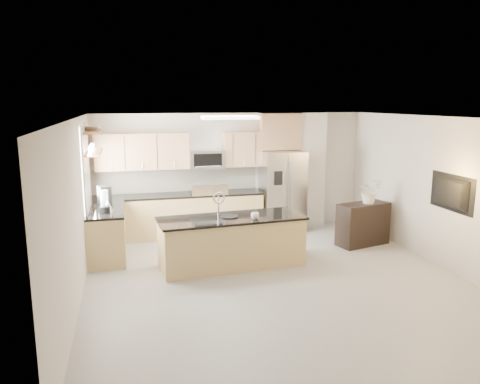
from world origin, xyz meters
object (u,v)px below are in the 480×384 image
object	(u,v)px
flower_vase	(370,185)
blender	(104,203)
microwave	(206,159)
bowl	(91,128)
coffee_maker	(104,197)
kettle	(108,205)
range	(208,213)
credenza	(363,224)
television	(447,193)
island	(232,241)
refrigerator	(282,191)
platter	(229,216)
cup	(255,216)

from	to	relation	value
flower_vase	blender	bearing A→B (deg)	178.82
microwave	bowl	distance (m)	2.59
coffee_maker	flower_vase	xyz separation A→B (m)	(5.08, -0.67, 0.12)
kettle	range	bearing A→B (deg)	32.62
kettle	credenza	bearing A→B (deg)	-2.06
credenza	television	size ratio (longest dim) A/B	0.99
island	kettle	distance (m)	2.29
microwave	coffee_maker	world-z (taller)	microwave
microwave	coffee_maker	distance (m)	2.36
coffee_maker	bowl	xyz separation A→B (m)	(-0.16, -0.09, 1.28)
refrigerator	bowl	bearing A→B (deg)	-167.39
blender	range	bearing A→B (deg)	33.97
platter	bowl	world-z (taller)	bowl
cup	flower_vase	size ratio (longest dim) A/B	0.19
range	coffee_maker	xyz separation A→B (m)	(-2.09, -0.84, 0.63)
platter	kettle	world-z (taller)	kettle
cup	kettle	xyz separation A→B (m)	(-2.44, 0.97, 0.10)
island	television	bearing A→B (deg)	-21.84
refrigerator	blender	size ratio (longest dim) A/B	4.32
credenza	kettle	size ratio (longest dim) A/B	4.22
range	kettle	bearing A→B (deg)	-147.38
cup	platter	bearing A→B (deg)	147.79
credenza	blender	distance (m)	5.02
refrigerator	flower_vase	xyz separation A→B (m)	(1.33, -1.46, 0.33)
flower_vase	island	bearing A→B (deg)	-169.43
kettle	flower_vase	xyz separation A→B (m)	(5.01, -0.21, 0.19)
credenza	bowl	world-z (taller)	bowl
refrigerator	coffee_maker	size ratio (longest dim) A/B	4.63
refrigerator	credenza	xyz separation A→B (m)	(1.24, -1.43, -0.47)
range	microwave	size ratio (longest dim) A/B	1.50
credenza	bowl	xyz separation A→B (m)	(-5.15, 0.55, 1.96)
range	kettle	xyz separation A→B (m)	(-2.03, -1.30, 0.56)
range	credenza	size ratio (longest dim) A/B	1.07
platter	kettle	xyz separation A→B (m)	(-2.05, 0.72, 0.15)
platter	blender	size ratio (longest dim) A/B	0.79
range	kettle	distance (m)	2.47
microwave	credenza	bearing A→B (deg)	-28.89
microwave	refrigerator	world-z (taller)	microwave
microwave	flower_vase	world-z (taller)	microwave
flower_vase	credenza	bearing A→B (deg)	162.41
microwave	credenza	world-z (taller)	microwave
microwave	platter	xyz separation A→B (m)	(0.02, -2.14, -0.74)
kettle	coffee_maker	xyz separation A→B (m)	(-0.07, 0.46, 0.07)
credenza	island	bearing A→B (deg)	176.71
microwave	flower_vase	distance (m)	3.42
island	platter	distance (m)	0.45
island	credenza	size ratio (longest dim) A/B	2.44
platter	flower_vase	distance (m)	3.03
range	television	bearing A→B (deg)	-41.64
platter	refrigerator	bearing A→B (deg)	50.28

